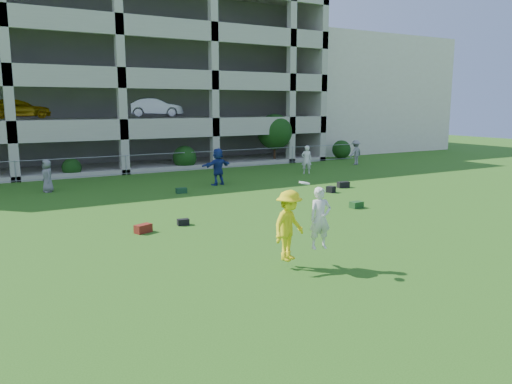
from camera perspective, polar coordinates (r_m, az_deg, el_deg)
ground at (r=13.93m, az=7.12°, el=-7.45°), size 100.00×100.00×0.00m
stucco_building at (r=49.54m, az=9.02°, el=10.82°), size 16.00×14.00×10.00m
bystander_c at (r=25.89m, az=-22.74°, el=1.70°), size 0.61×0.83×1.56m
bystander_d at (r=26.10m, az=-4.37°, el=2.92°), size 1.87×0.96×1.93m
bystander_e at (r=30.38m, az=5.79°, el=3.69°), size 0.75×0.66×1.72m
bystander_f at (r=35.58m, az=11.32°, el=4.46°), size 1.23×0.88×1.72m
bag_red_a at (r=16.82m, az=-12.77°, el=-4.09°), size 0.62×0.48×0.28m
bag_black_b at (r=17.61m, az=-8.33°, el=-3.42°), size 0.43×0.31×0.22m
bag_green_c at (r=20.70m, az=11.41°, el=-1.44°), size 0.51×0.37×0.26m
crate_d at (r=24.11m, az=8.56°, el=0.30°), size 0.45×0.45×0.30m
bag_black_e at (r=25.63m, az=9.94°, el=0.83°), size 0.64×0.38×0.30m
bag_green_g at (r=23.93m, az=-8.53°, el=0.16°), size 0.53×0.36×0.25m
frisbee_contest at (r=12.72m, az=4.51°, el=-3.66°), size 1.70×1.15×2.10m
parking_garage at (r=39.15m, az=-18.50°, el=12.19°), size 30.00×14.00×12.00m
fence at (r=30.85m, az=-14.64°, el=3.05°), size 36.06×0.06×1.20m
shrub_row at (r=32.92m, az=-7.30°, el=5.28°), size 34.38×2.52×3.50m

